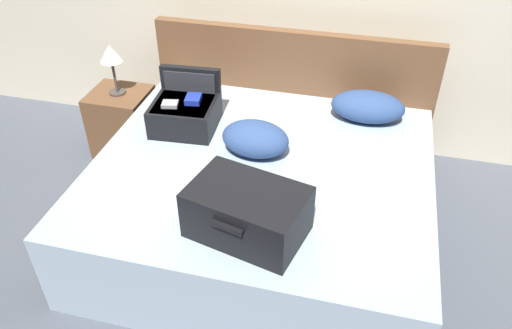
# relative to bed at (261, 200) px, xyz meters

# --- Properties ---
(ground_plane) EXTENTS (12.00, 12.00, 0.00)m
(ground_plane) POSITION_rel_bed_xyz_m (0.00, -0.40, -0.28)
(ground_plane) COLOR #4C515B
(bed) EXTENTS (2.03, 1.83, 0.56)m
(bed) POSITION_rel_bed_xyz_m (0.00, 0.00, 0.00)
(bed) COLOR #99ADBC
(bed) RESTS_ON ground
(headboard) EXTENTS (2.07, 0.08, 1.03)m
(headboard) POSITION_rel_bed_xyz_m (0.00, 0.96, 0.24)
(headboard) COLOR brown
(headboard) RESTS_ON ground
(hard_case_large) EXTENTS (0.64, 0.49, 0.27)m
(hard_case_large) POSITION_rel_bed_xyz_m (0.07, -0.58, 0.41)
(hard_case_large) COLOR black
(hard_case_large) RESTS_ON bed
(hard_case_medium) EXTENTS (0.44, 0.43, 0.35)m
(hard_case_medium) POSITION_rel_bed_xyz_m (-0.59, 0.30, 0.40)
(hard_case_medium) COLOR black
(hard_case_medium) RESTS_ON bed
(pillow_near_headboard) EXTENTS (0.45, 0.34, 0.20)m
(pillow_near_headboard) POSITION_rel_bed_xyz_m (-0.07, 0.12, 0.38)
(pillow_near_headboard) COLOR navy
(pillow_near_headboard) RESTS_ON bed
(pillow_center_head) EXTENTS (0.50, 0.29, 0.21)m
(pillow_center_head) POSITION_rel_bed_xyz_m (0.57, 0.68, 0.38)
(pillow_center_head) COLOR navy
(pillow_center_head) RESTS_ON bed
(nightstand) EXTENTS (0.44, 0.40, 0.52)m
(nightstand) POSITION_rel_bed_xyz_m (-1.30, 0.67, -0.02)
(nightstand) COLOR brown
(nightstand) RESTS_ON ground
(table_lamp) EXTENTS (0.17, 0.17, 0.39)m
(table_lamp) POSITION_rel_bed_xyz_m (-1.30, 0.67, 0.54)
(table_lamp) COLOR #3F3833
(table_lamp) RESTS_ON nightstand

